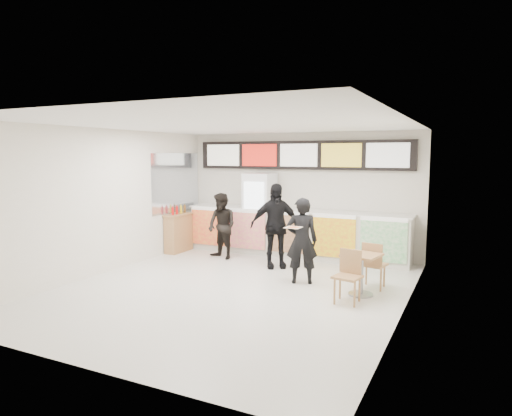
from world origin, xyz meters
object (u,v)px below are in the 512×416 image
Objects in this scene: customer_main at (302,241)px; customer_mid at (275,226)px; service_counter at (294,233)px; drinks_fridge at (260,213)px; customer_left at (222,226)px; condiment_ledge at (179,232)px; cafe_table at (361,267)px.

customer_mid is (-0.95, 0.91, 0.10)m from customer_main.
customer_main is (0.99, -2.16, 0.26)m from service_counter.
drinks_fridge is 1.16m from customer_left.
customer_main is 4.05m from condiment_ledge.
customer_main is (1.92, -2.17, -0.17)m from drinks_fridge.
cafe_table is at bearing -47.75° from service_counter.
condiment_ledge reaches higher than cafe_table.
service_counter is 1.77m from customer_left.
cafe_table is at bearing 146.36° from customer_main.
customer_main is 1.32m from customer_mid.
customer_left is at bearing -115.86° from drinks_fridge.
drinks_fridge is at bearing 179.01° from service_counter.
condiment_ledge is (-5.02, 1.60, -0.02)m from cafe_table.
customer_main is at bearing 179.32° from cafe_table.
cafe_table is at bearing -3.06° from customer_left.
condiment_ledge is at bearing 173.91° from cafe_table.
condiment_ledge is at bearing -169.90° from customer_left.
service_counter is 2.94m from condiment_ledge.
customer_mid is 2.49m from cafe_table.
customer_main reaches higher than cafe_table.
cafe_table is (3.13, -2.44, -0.49)m from drinks_fridge.
customer_left reaches higher than cafe_table.
drinks_fridge reaches higher than customer_main.
cafe_table is at bearing -17.69° from condiment_ledge.
customer_main is 2.68m from customer_left.
customer_mid is at bearing 163.11° from cafe_table.
customer_mid reaches higher than customer_left.
customer_mid is (1.47, -0.23, 0.14)m from customer_left.
customer_main is 1.43× the size of condiment_ledge.
customer_left is at bearing 170.44° from cafe_table.
customer_mid is 1.19× the size of cafe_table.
customer_mid is (0.98, -1.26, -0.08)m from drinks_fridge.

